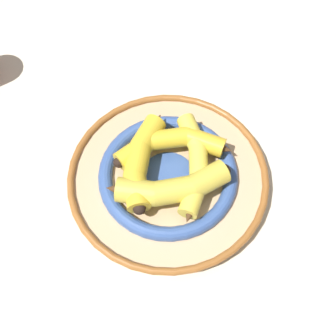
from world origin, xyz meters
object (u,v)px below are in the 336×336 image
at_px(decorative_bowl, 168,175).
at_px(banana_d, 195,166).
at_px(banana_c, 170,188).
at_px(banana_a, 172,144).
at_px(banana_b, 141,159).

xyz_separation_m(decorative_bowl, banana_d, (0.00, 0.04, 0.03)).
relative_size(decorative_bowl, banana_c, 1.68).
xyz_separation_m(banana_a, banana_c, (0.08, -0.01, 0.00)).
bearing_deg(banana_b, banana_a, 131.07).
bearing_deg(banana_b, banana_d, 91.88).
bearing_deg(banana_b, decorative_bowl, 87.55).
bearing_deg(banana_b, banana_c, 50.33).
xyz_separation_m(decorative_bowl, banana_b, (-0.01, -0.04, 0.04)).
distance_m(decorative_bowl, banana_a, 0.05).
relative_size(banana_a, banana_d, 0.99).
distance_m(banana_a, banana_c, 0.08).
distance_m(banana_a, banana_b, 0.06).
relative_size(decorative_bowl, banana_a, 1.68).
bearing_deg(banana_d, banana_b, 83.92).
bearing_deg(decorative_bowl, banana_d, 84.73).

